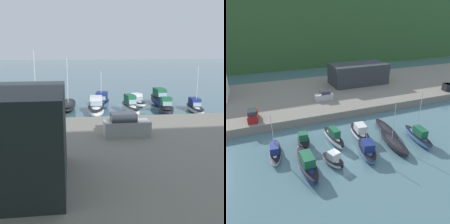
% 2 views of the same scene
% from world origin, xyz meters
% --- Properties ---
extents(ground_plane, '(320.00, 320.00, 0.00)m').
position_xyz_m(ground_plane, '(0.00, 0.00, 0.00)').
color(ground_plane, '#476B75').
extents(quay_promenade, '(133.15, 28.46, 1.64)m').
position_xyz_m(quay_promenade, '(0.00, 26.88, 0.82)').
color(quay_promenade, gray).
rests_on(quay_promenade, ground_plane).
extents(moored_boat_0, '(2.50, 6.95, 6.80)m').
position_xyz_m(moored_boat_0, '(-9.51, 4.56, 0.73)').
color(moored_boat_0, white).
rests_on(moored_boat_0, ground_plane).
extents(moored_boat_1, '(2.45, 4.54, 2.49)m').
position_xyz_m(moored_boat_1, '(-4.71, 5.72, 0.91)').
color(moored_boat_1, black).
rests_on(moored_boat_1, ground_plane).
extents(moored_boat_2, '(2.37, 7.09, 2.80)m').
position_xyz_m(moored_boat_2, '(0.31, 4.78, 1.03)').
color(moored_boat_2, silver).
rests_on(moored_boat_2, ground_plane).
extents(moored_boat_3, '(3.01, 6.99, 2.68)m').
position_xyz_m(moored_boat_3, '(5.24, 4.72, 0.98)').
color(moored_boat_3, white).
rests_on(moored_boat_3, ground_plane).
extents(moored_boat_4, '(2.49, 8.04, 1.04)m').
position_xyz_m(moored_boat_4, '(10.73, 4.60, 0.56)').
color(moored_boat_4, black).
rests_on(moored_boat_4, ground_plane).
extents(moored_boat_5, '(2.35, 8.41, 2.83)m').
position_xyz_m(moored_boat_5, '(-5.71, -0.73, 1.05)').
color(moored_boat_5, navy).
rests_on(moored_boat_5, ground_plane).
extents(moored_boat_6, '(3.33, 4.71, 2.13)m').
position_xyz_m(moored_boat_6, '(-1.82, -0.67, 0.75)').
color(moored_boat_6, silver).
rests_on(moored_boat_6, ground_plane).
extents(moored_boat_7, '(3.78, 6.97, 5.84)m').
position_xyz_m(moored_boat_7, '(3.94, -0.44, 0.90)').
color(moored_boat_7, '#33568E').
rests_on(moored_boat_7, ground_plane).
extents(moored_boat_8, '(2.65, 8.02, 7.92)m').
position_xyz_m(moored_boat_8, '(9.17, -0.05, 0.63)').
color(moored_boat_8, black).
rests_on(moored_boat_8, ground_plane).
extents(moored_boat_9, '(2.48, 7.64, 8.96)m').
position_xyz_m(moored_boat_9, '(13.95, -0.29, 1.04)').
color(moored_boat_9, '#33568E').
rests_on(moored_boat_9, ground_plane).
extents(parked_car_0, '(4.24, 1.89, 2.16)m').
position_xyz_m(parked_car_0, '(3.88, 20.77, 2.55)').
color(parked_car_0, '#B7B7BC').
rests_on(parked_car_0, quay_promenade).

